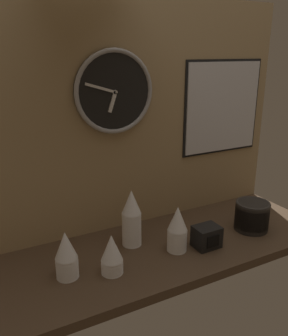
# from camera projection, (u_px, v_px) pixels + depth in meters

# --- Properties ---
(ground_plane) EXTENTS (1.60, 0.56, 0.04)m
(ground_plane) POSITION_uv_depth(u_px,v_px,m) (160.00, 249.00, 1.58)
(ground_plane) COLOR #4C3826
(wall_tiled_back) EXTENTS (1.60, 0.03, 1.05)m
(wall_tiled_back) POSITION_uv_depth(u_px,v_px,m) (133.00, 118.00, 1.63)
(wall_tiled_back) COLOR tan
(wall_tiled_back) RESTS_ON ground_plane
(cup_stack_left) EXTENTS (0.09, 0.09, 0.19)m
(cup_stack_left) POSITION_uv_depth(u_px,v_px,m) (66.00, 255.00, 1.32)
(cup_stack_left) COLOR white
(cup_stack_left) RESTS_ON ground_plane
(cup_stack_center_left) EXTENTS (0.09, 0.09, 0.16)m
(cup_stack_center_left) POSITION_uv_depth(u_px,v_px,m) (112.00, 254.00, 1.35)
(cup_stack_center_left) COLOR white
(cup_stack_center_left) RESTS_ON ground_plane
(cup_stack_center_right) EXTENTS (0.09, 0.09, 0.20)m
(cup_stack_center_right) POSITION_uv_depth(u_px,v_px,m) (177.00, 229.00, 1.50)
(cup_stack_center_right) COLOR white
(cup_stack_center_right) RESTS_ON ground_plane
(cup_stack_center) EXTENTS (0.09, 0.09, 0.26)m
(cup_stack_center) POSITION_uv_depth(u_px,v_px,m) (132.00, 218.00, 1.54)
(cup_stack_center) COLOR white
(cup_stack_center) RESTS_ON ground_plane
(bowl_stack_far_right) EXTENTS (0.16, 0.16, 0.14)m
(bowl_stack_far_right) POSITION_uv_depth(u_px,v_px,m) (252.00, 215.00, 1.69)
(bowl_stack_far_right) COLOR black
(bowl_stack_far_right) RESTS_ON ground_plane
(wall_clock) EXTENTS (0.36, 0.03, 0.36)m
(wall_clock) POSITION_uv_depth(u_px,v_px,m) (115.00, 92.00, 1.52)
(wall_clock) COLOR black
(menu_board) EXTENTS (0.47, 0.01, 0.48)m
(menu_board) POSITION_uv_depth(u_px,v_px,m) (223.00, 107.00, 1.83)
(menu_board) COLOR black
(napkin_dispenser) EXTENTS (0.11, 0.09, 0.10)m
(napkin_dispenser) POSITION_uv_depth(u_px,v_px,m) (207.00, 237.00, 1.55)
(napkin_dispenser) COLOR black
(napkin_dispenser) RESTS_ON ground_plane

